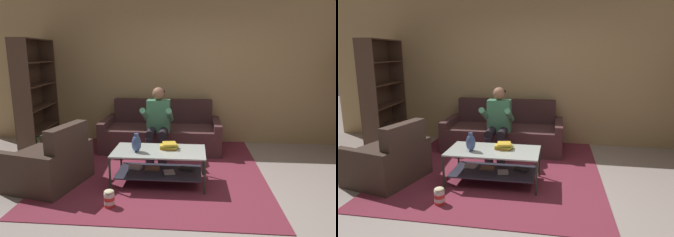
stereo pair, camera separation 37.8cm
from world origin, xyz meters
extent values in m
plane|color=#A99B94|center=(0.00, 0.00, 0.00)|extent=(16.80, 16.80, 0.00)
cube|color=tan|center=(0.00, 2.46, 1.45)|extent=(8.40, 0.12, 2.90)
cube|color=#4C2C2E|center=(-0.47, 1.83, 0.22)|extent=(1.86, 0.91, 0.44)
cube|color=#412627|center=(-0.47, 2.19, 0.66)|extent=(1.86, 0.18, 0.44)
cube|color=#4C2C2E|center=(-1.46, 1.83, 0.28)|extent=(0.13, 0.91, 0.56)
cube|color=#4C2C2E|center=(0.53, 1.83, 0.28)|extent=(0.13, 0.91, 0.56)
cylinder|color=black|center=(-0.57, 1.07, 0.22)|extent=(0.14, 0.14, 0.44)
cylinder|color=black|center=(-0.37, 1.07, 0.22)|extent=(0.14, 0.14, 0.44)
cylinder|color=black|center=(-0.57, 1.25, 0.48)|extent=(0.14, 0.42, 0.14)
cylinder|color=black|center=(-0.37, 1.25, 0.48)|extent=(0.14, 0.42, 0.14)
cube|color=#478560|center=(-0.47, 1.46, 0.71)|extent=(0.38, 0.22, 0.54)
cylinder|color=#478560|center=(-0.67, 1.28, 0.76)|extent=(0.09, 0.49, 0.31)
cylinder|color=#478560|center=(-0.26, 1.28, 0.76)|extent=(0.09, 0.49, 0.31)
sphere|color=#966349|center=(-0.47, 1.46, 1.09)|extent=(0.21, 0.21, 0.21)
ellipsoid|color=black|center=(-0.47, 1.48, 1.11)|extent=(0.21, 0.21, 0.13)
cube|color=#B9C0BA|center=(-0.34, 0.38, 0.46)|extent=(1.23, 0.63, 0.02)
cube|color=#2E2F3E|center=(-0.34, 0.38, 0.16)|extent=(1.13, 0.58, 0.02)
cylinder|color=#2B3529|center=(-0.94, 0.08, 0.23)|extent=(0.03, 0.03, 0.47)
cylinder|color=#2B3529|center=(0.26, 0.08, 0.23)|extent=(0.03, 0.03, 0.47)
cylinder|color=#2B3529|center=(-0.94, 0.68, 0.23)|extent=(0.03, 0.03, 0.47)
cylinder|color=#2B3529|center=(0.26, 0.68, 0.23)|extent=(0.03, 0.03, 0.47)
cube|color=silver|center=(-0.68, 0.46, 0.19)|extent=(0.19, 0.15, 0.03)
cube|color=#8F6A4D|center=(-0.44, 0.44, 0.18)|extent=(0.20, 0.14, 0.02)
cube|color=silver|center=(-0.20, 0.33, 0.18)|extent=(0.17, 0.18, 0.02)
cube|color=#262A29|center=(0.03, 0.47, 0.19)|extent=(0.22, 0.16, 0.03)
cube|color=maroon|center=(-0.40, 1.01, 0.01)|extent=(3.06, 3.45, 0.01)
cube|color=#8A5C63|center=(-0.40, 1.01, 0.01)|extent=(1.68, 1.90, 0.00)
ellipsoid|color=#3C4F83|center=(-0.63, 0.30, 0.58)|extent=(0.13, 0.13, 0.22)
cylinder|color=#3C4F83|center=(-0.63, 0.30, 0.69)|extent=(0.06, 0.06, 0.05)
cube|color=orange|center=(-0.21, 0.47, 0.48)|extent=(0.23, 0.20, 0.02)
cube|color=gold|center=(-0.20, 0.46, 0.50)|extent=(0.26, 0.20, 0.02)
cube|color=gold|center=(-0.22, 0.46, 0.52)|extent=(0.25, 0.17, 0.02)
cube|color=gold|center=(-0.21, 0.46, 0.54)|extent=(0.21, 0.20, 0.02)
cube|color=#4E3629|center=(-2.63, 1.11, 0.99)|extent=(0.31, 0.05, 1.98)
cube|color=#4E3629|center=(-2.73, 2.23, 0.99)|extent=(0.31, 0.05, 1.98)
cube|color=#4E3629|center=(-2.82, 1.66, 0.99)|extent=(0.12, 1.14, 1.98)
cube|color=#4E3629|center=(-2.68, 1.67, 0.01)|extent=(0.41, 1.13, 0.02)
cube|color=#4E3629|center=(-2.68, 1.67, 0.40)|extent=(0.41, 1.13, 0.02)
cube|color=#4E3629|center=(-2.68, 1.67, 0.79)|extent=(0.41, 1.13, 0.02)
cube|color=#4E3629|center=(-2.68, 1.67, 1.19)|extent=(0.41, 1.13, 0.02)
cube|color=#4E3629|center=(-2.68, 1.67, 1.59)|extent=(0.41, 1.13, 0.02)
cube|color=#4E3629|center=(-2.68, 1.67, 1.97)|extent=(0.41, 1.13, 0.02)
cube|color=#399148|center=(-2.63, 1.15, 0.19)|extent=(0.26, 0.06, 0.33)
cube|color=#1C292A|center=(-2.61, 1.19, 0.17)|extent=(0.22, 0.06, 0.30)
cube|color=#AEAD3E|center=(-2.63, 1.24, 0.18)|extent=(0.26, 0.06, 0.32)
cube|color=#6F9DB7|center=(-2.63, 1.29, 0.14)|extent=(0.25, 0.07, 0.25)
cube|color=gold|center=(-2.63, 1.35, 0.14)|extent=(0.24, 0.07, 0.24)
cube|color=teal|center=(-2.62, 1.39, 0.19)|extent=(0.21, 0.05, 0.33)
cube|color=green|center=(-2.63, 1.44, 0.15)|extent=(0.22, 0.06, 0.26)
cube|color=#328C54|center=(-2.63, 1.50, 0.12)|extent=(0.20, 0.06, 0.21)
cube|color=red|center=(-2.64, 1.54, 0.15)|extent=(0.22, 0.06, 0.26)
cube|color=silver|center=(-2.67, 1.58, 0.19)|extent=(0.26, 0.06, 0.33)
cube|color=gold|center=(-2.67, 1.62, 0.18)|extent=(0.26, 0.05, 0.33)
cube|color=#3F2F27|center=(-1.82, 0.23, 0.22)|extent=(0.97, 0.87, 0.45)
cube|color=#3F2F27|center=(-1.49, 0.15, 0.65)|extent=(0.32, 0.72, 0.40)
cube|color=#3F2F27|center=(-1.73, 0.63, 0.27)|extent=(0.84, 0.30, 0.55)
cube|color=#3F2F27|center=(-1.92, -0.16, 0.27)|extent=(0.84, 0.30, 0.55)
cylinder|color=red|center=(-0.84, -0.32, 0.02)|extent=(0.12, 0.12, 0.04)
cylinder|color=white|center=(-0.84, -0.32, 0.07)|extent=(0.12, 0.12, 0.04)
cylinder|color=red|center=(-0.84, -0.32, 0.11)|extent=(0.12, 0.12, 0.04)
cylinder|color=white|center=(-0.84, -0.32, 0.16)|extent=(0.12, 0.12, 0.04)
ellipsoid|color=beige|center=(-0.84, -0.32, 0.19)|extent=(0.12, 0.12, 0.04)
camera|label=1|loc=(0.10, -3.41, 1.75)|focal=32.00mm
camera|label=2|loc=(0.48, -3.36, 1.75)|focal=32.00mm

